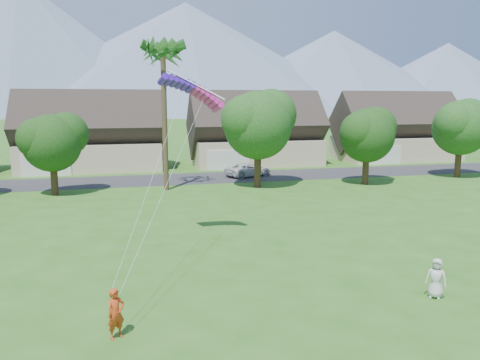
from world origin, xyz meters
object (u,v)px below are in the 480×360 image
object	(u,v)px
kite_flyer	(116,314)
parafoil_kite	(193,89)
watcher	(436,278)
parked_car	(249,170)

from	to	relation	value
kite_flyer	parafoil_kite	size ratio (longest dim) A/B	0.48
watcher	parked_car	distance (m)	30.56
kite_flyer	watcher	size ratio (longest dim) A/B	1.05
watcher	parafoil_kite	bearing A→B (deg)	173.80
kite_flyer	watcher	world-z (taller)	kite_flyer
kite_flyer	watcher	bearing A→B (deg)	-30.48
parked_car	parafoil_kite	bearing A→B (deg)	134.55
parked_car	kite_flyer	bearing A→B (deg)	134.54
kite_flyer	watcher	distance (m)	11.95
watcher	parked_car	world-z (taller)	watcher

